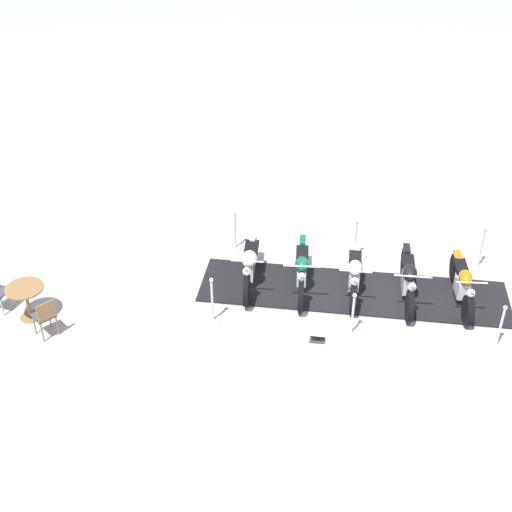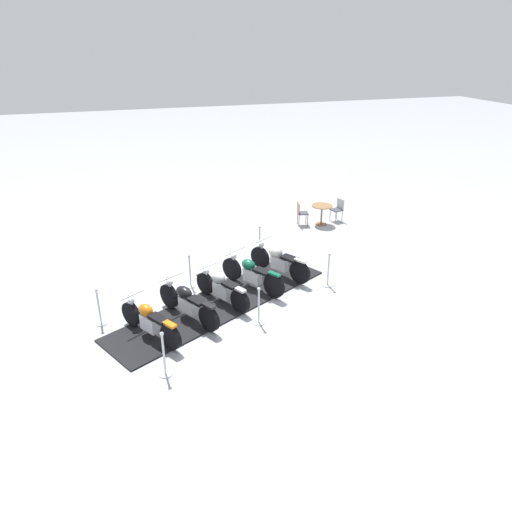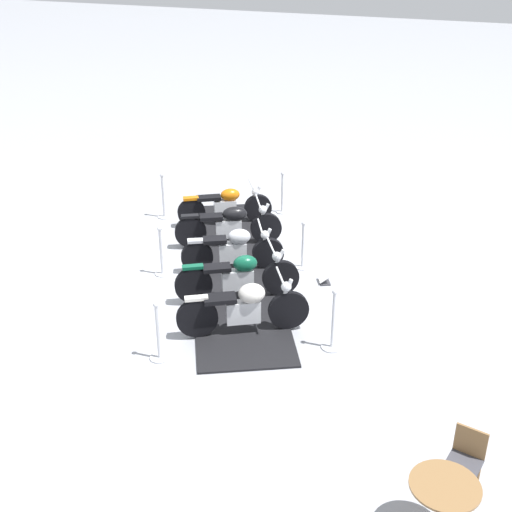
{
  "view_description": "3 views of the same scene",
  "coord_description": "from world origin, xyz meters",
  "px_view_note": "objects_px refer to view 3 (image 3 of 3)",
  "views": [
    {
      "loc": [
        -5.39,
        11.28,
        9.25
      ],
      "look_at": [
        2.01,
        0.94,
        0.72
      ],
      "focal_mm": 47.84,
      "sensor_mm": 36.0,
      "label": 1
    },
    {
      "loc": [
        -2.55,
        -11.26,
        6.81
      ],
      "look_at": [
        1.12,
        0.43,
        1.11
      ],
      "focal_mm": 33.35,
      "sensor_mm": 36.0,
      "label": 2
    },
    {
      "loc": [
        11.14,
        4.84,
        6.45
      ],
      "look_at": [
        0.86,
        0.84,
        0.89
      ],
      "focal_mm": 47.15,
      "sensor_mm": 36.0,
      "label": 3
    }
  ],
  "objects_px": {
    "stanchion_right_rear": "(282,198)",
    "cafe_table": "(443,498)",
    "motorcycle_copper": "(226,206)",
    "stanchion_left_front": "(158,341)",
    "motorcycle_cream": "(245,306)",
    "stanchion_right_front": "(333,330)",
    "motorcycle_black": "(230,225)",
    "motorcycle_forest": "(239,276)",
    "info_placard": "(324,279)",
    "cafe_chair_near_table": "(466,458)",
    "stanchion_left_mid": "(161,258)",
    "stanchion_left_rear": "(163,203)",
    "motorcycle_chrome": "(234,249)",
    "stanchion_right_mid": "(303,252)"
  },
  "relations": [
    {
      "from": "motorcycle_cream",
      "to": "cafe_table",
      "type": "distance_m",
      "value": 4.85
    },
    {
      "from": "info_placard",
      "to": "motorcycle_copper",
      "type": "bearing_deg",
      "value": -150.07
    },
    {
      "from": "stanchion_left_mid",
      "to": "cafe_table",
      "type": "bearing_deg",
      "value": 53.24
    },
    {
      "from": "motorcycle_cream",
      "to": "stanchion_left_mid",
      "type": "distance_m",
      "value": 2.77
    },
    {
      "from": "stanchion_left_front",
      "to": "cafe_chair_near_table",
      "type": "relative_size",
      "value": 1.16
    },
    {
      "from": "stanchion_right_front",
      "to": "cafe_chair_near_table",
      "type": "distance_m",
      "value": 3.42
    },
    {
      "from": "stanchion_right_mid",
      "to": "stanchion_left_front",
      "type": "xyz_separation_m",
      "value": [
        3.92,
        -1.19,
        0.0
      ]
    },
    {
      "from": "stanchion_right_rear",
      "to": "cafe_table",
      "type": "height_order",
      "value": "stanchion_right_rear"
    },
    {
      "from": "stanchion_left_mid",
      "to": "stanchion_left_rear",
      "type": "bearing_deg",
      "value": -152.52
    },
    {
      "from": "stanchion_right_mid",
      "to": "cafe_table",
      "type": "height_order",
      "value": "stanchion_right_mid"
    },
    {
      "from": "motorcycle_forest",
      "to": "motorcycle_black",
      "type": "relative_size",
      "value": 0.98
    },
    {
      "from": "stanchion_right_rear",
      "to": "motorcycle_copper",
      "type": "bearing_deg",
      "value": -40.11
    },
    {
      "from": "stanchion_left_mid",
      "to": "stanchion_right_mid",
      "type": "height_order",
      "value": "stanchion_left_mid"
    },
    {
      "from": "cafe_chair_near_table",
      "to": "motorcycle_forest",
      "type": "bearing_deg",
      "value": -115.03
    },
    {
      "from": "motorcycle_cream",
      "to": "motorcycle_forest",
      "type": "distance_m",
      "value": 1.17
    },
    {
      "from": "motorcycle_copper",
      "to": "cafe_chair_near_table",
      "type": "bearing_deg",
      "value": -78.47
    },
    {
      "from": "motorcycle_cream",
      "to": "motorcycle_black",
      "type": "relative_size",
      "value": 0.96
    },
    {
      "from": "info_placard",
      "to": "motorcycle_chrome",
      "type": "bearing_deg",
      "value": -111.46
    },
    {
      "from": "motorcycle_cream",
      "to": "stanchion_left_front",
      "type": "height_order",
      "value": "motorcycle_cream"
    },
    {
      "from": "stanchion_left_rear",
      "to": "info_placard",
      "type": "relative_size",
      "value": 3.0
    },
    {
      "from": "motorcycle_forest",
      "to": "motorcycle_chrome",
      "type": "distance_m",
      "value": 1.17
    },
    {
      "from": "cafe_table",
      "to": "cafe_chair_near_table",
      "type": "bearing_deg",
      "value": 167.62
    },
    {
      "from": "info_placard",
      "to": "cafe_table",
      "type": "xyz_separation_m",
      "value": [
        5.41,
        2.93,
        0.53
      ]
    },
    {
      "from": "motorcycle_forest",
      "to": "info_placard",
      "type": "distance_m",
      "value": 1.85
    },
    {
      "from": "motorcycle_cream",
      "to": "stanchion_right_mid",
      "type": "distance_m",
      "value": 2.73
    },
    {
      "from": "stanchion_right_mid",
      "to": "stanchion_right_rear",
      "type": "distance_m",
      "value": 2.92
    },
    {
      "from": "stanchion_left_mid",
      "to": "info_placard",
      "type": "xyz_separation_m",
      "value": [
        -0.87,
        3.15,
        -0.3
      ]
    },
    {
      "from": "stanchion_left_rear",
      "to": "info_placard",
      "type": "height_order",
      "value": "stanchion_left_rear"
    },
    {
      "from": "motorcycle_copper",
      "to": "stanchion_right_front",
      "type": "height_order",
      "value": "stanchion_right_front"
    },
    {
      "from": "motorcycle_chrome",
      "to": "cafe_table",
      "type": "bearing_deg",
      "value": -75.44
    },
    {
      "from": "motorcycle_cream",
      "to": "motorcycle_black",
      "type": "bearing_deg",
      "value": 86.81
    },
    {
      "from": "stanchion_left_front",
      "to": "motorcycle_chrome",
      "type": "bearing_deg",
      "value": -179.05
    },
    {
      "from": "stanchion_left_rear",
      "to": "cafe_chair_near_table",
      "type": "xyz_separation_m",
      "value": [
        6.33,
        7.6,
        0.16
      ]
    },
    {
      "from": "stanchion_left_rear",
      "to": "info_placard",
      "type": "distance_m",
      "value": 4.83
    },
    {
      "from": "stanchion_right_front",
      "to": "stanchion_left_front",
      "type": "bearing_deg",
      "value": -62.52
    },
    {
      "from": "stanchion_left_rear",
      "to": "cafe_chair_near_table",
      "type": "relative_size",
      "value": 1.22
    },
    {
      "from": "motorcycle_forest",
      "to": "stanchion_left_mid",
      "type": "height_order",
      "value": "motorcycle_forest"
    },
    {
      "from": "motorcycle_forest",
      "to": "stanchion_left_front",
      "type": "distance_m",
      "value": 2.29
    },
    {
      "from": "motorcycle_chrome",
      "to": "stanchion_right_front",
      "type": "distance_m",
      "value": 3.25
    },
    {
      "from": "motorcycle_copper",
      "to": "stanchion_left_front",
      "type": "bearing_deg",
      "value": -109.38
    },
    {
      "from": "stanchion_left_front",
      "to": "motorcycle_black",
      "type": "bearing_deg",
      "value": -172.19
    },
    {
      "from": "motorcycle_cream",
      "to": "stanchion_left_front",
      "type": "distance_m",
      "value": 1.59
    },
    {
      "from": "stanchion_left_front",
      "to": "cafe_table",
      "type": "relative_size",
      "value": 1.31
    },
    {
      "from": "stanchion_left_front",
      "to": "stanchion_right_rear",
      "type": "bearing_deg",
      "value": -178.62
    },
    {
      "from": "motorcycle_copper",
      "to": "cafe_chair_near_table",
      "type": "relative_size",
      "value": 2.14
    },
    {
      "from": "stanchion_left_front",
      "to": "stanchion_right_mid",
      "type": "bearing_deg",
      "value": 163.06
    },
    {
      "from": "info_placard",
      "to": "motorcycle_forest",
      "type": "bearing_deg",
      "value": -74.29
    },
    {
      "from": "motorcycle_chrome",
      "to": "stanchion_left_rear",
      "type": "relative_size",
      "value": 1.71
    },
    {
      "from": "motorcycle_cream",
      "to": "stanchion_left_rear",
      "type": "distance_m",
      "value": 5.47
    },
    {
      "from": "stanchion_right_mid",
      "to": "cafe_chair_near_table",
      "type": "distance_m",
      "value": 6.27
    }
  ]
}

